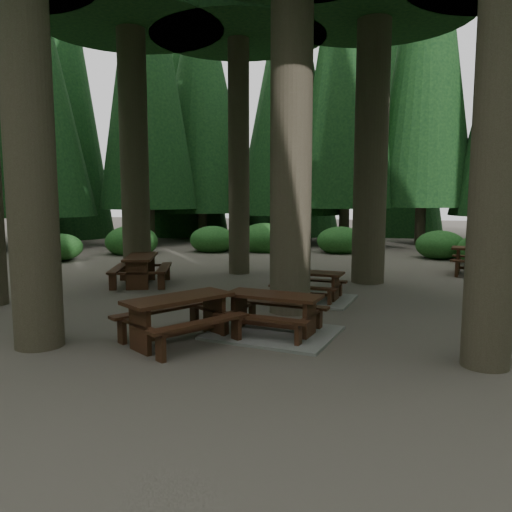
% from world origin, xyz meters
% --- Properties ---
extents(ground, '(80.00, 80.00, 0.00)m').
position_xyz_m(ground, '(0.00, 0.00, 0.00)').
color(ground, '#514942').
rests_on(ground, ground).
extents(picnic_table_a, '(2.44, 2.16, 0.72)m').
position_xyz_m(picnic_table_a, '(0.76, -1.53, 0.24)').
color(picnic_table_a, gray).
rests_on(picnic_table_a, ground).
extents(picnic_table_b, '(1.95, 2.19, 0.80)m').
position_xyz_m(picnic_table_b, '(-3.60, 2.46, 0.53)').
color(picnic_table_b, '#351C10').
rests_on(picnic_table_b, ground).
extents(picnic_table_c, '(2.22, 1.94, 0.67)m').
position_xyz_m(picnic_table_c, '(1.06, 1.45, 0.21)').
color(picnic_table_c, gray).
rests_on(picnic_table_c, ground).
extents(picnic_table_d, '(2.21, 1.93, 0.84)m').
position_xyz_m(picnic_table_d, '(5.88, 6.12, 0.55)').
color(picnic_table_d, '#351C10').
rests_on(picnic_table_d, ground).
extents(picnic_table_e, '(2.22, 2.30, 0.78)m').
position_xyz_m(picnic_table_e, '(-0.65, -2.37, 0.52)').
color(picnic_table_e, '#351C10').
rests_on(picnic_table_e, ground).
extents(shrub_ring, '(23.86, 24.64, 1.49)m').
position_xyz_m(shrub_ring, '(0.70, 0.75, 0.40)').
color(shrub_ring, '#1F561D').
rests_on(shrub_ring, ground).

